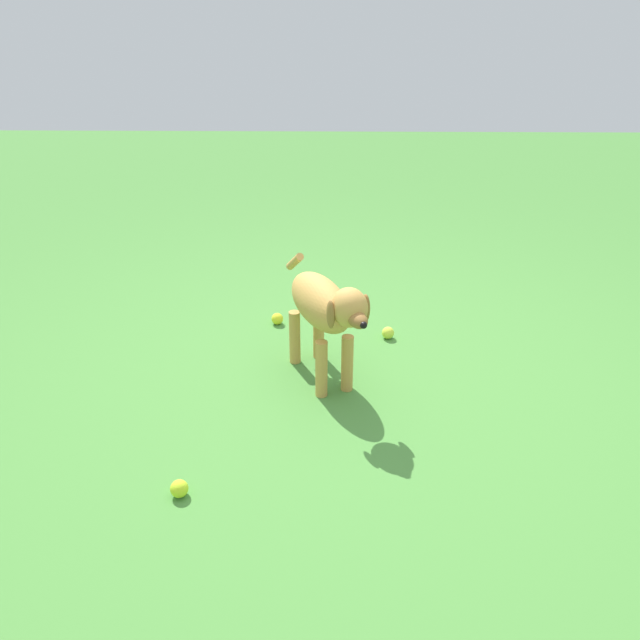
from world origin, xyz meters
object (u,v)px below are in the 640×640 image
at_px(tennis_ball_0, 277,319).
at_px(tennis_ball_1, 179,489).
at_px(tennis_ball_2, 388,333).
at_px(dog, 324,308).

bearing_deg(tennis_ball_0, tennis_ball_1, -99.70).
distance_m(tennis_ball_0, tennis_ball_2, 0.63).
height_order(dog, tennis_ball_0, dog).
relative_size(tennis_ball_1, tennis_ball_2, 1.00).
distance_m(dog, tennis_ball_2, 0.65).
bearing_deg(tennis_ball_1, tennis_ball_2, 55.75).
xyz_separation_m(dog, tennis_ball_1, (-0.51, -0.81, -0.35)).
xyz_separation_m(tennis_ball_1, tennis_ball_2, (0.85, 1.25, 0.00)).
bearing_deg(tennis_ball_1, tennis_ball_0, 80.30).
distance_m(dog, tennis_ball_1, 1.02).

